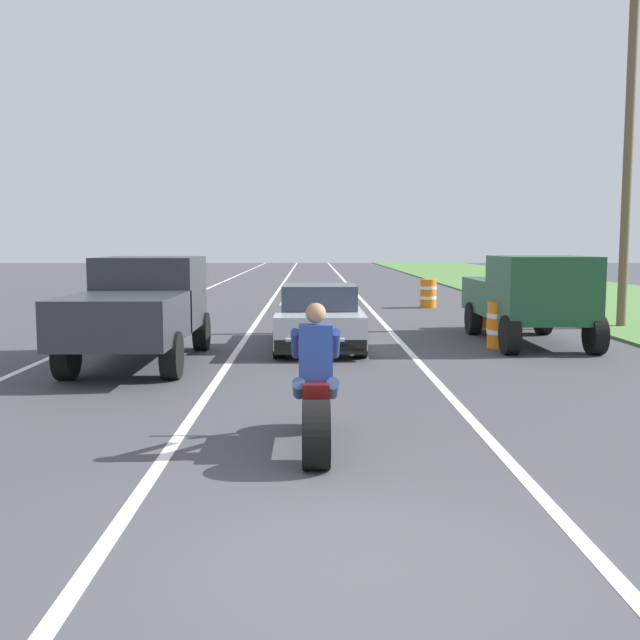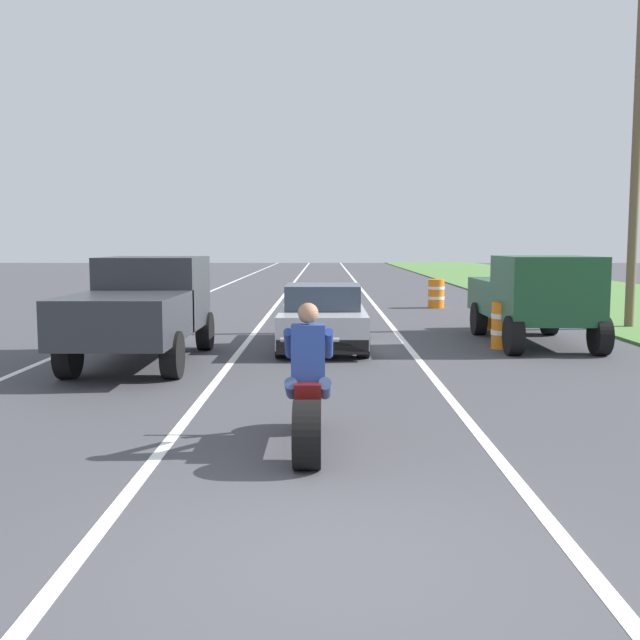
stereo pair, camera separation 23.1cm
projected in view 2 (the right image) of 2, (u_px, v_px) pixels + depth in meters
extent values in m
plane|color=#424247|center=(328.00, 566.00, 5.11)|extent=(160.00, 160.00, 0.00)
cube|color=white|center=(168.00, 309.00, 25.04)|extent=(0.14, 120.00, 0.01)
cube|color=white|center=(378.00, 309.00, 24.99)|extent=(0.14, 120.00, 0.01)
cube|color=white|center=(273.00, 309.00, 25.01)|extent=(0.14, 120.00, 0.01)
cylinder|color=black|center=(307.00, 435.00, 7.31)|extent=(0.28, 0.69, 0.69)
cylinder|color=black|center=(310.00, 404.00, 8.85)|extent=(0.12, 0.63, 0.63)
cube|color=#590F0F|center=(309.00, 392.00, 8.10)|extent=(0.28, 1.10, 0.36)
cylinder|color=#B2B2B7|center=(310.00, 375.00, 8.73)|extent=(0.08, 0.36, 0.73)
cylinder|color=#A5A5AA|center=(310.00, 340.00, 8.67)|extent=(0.70, 0.05, 0.05)
cube|color=navy|center=(308.00, 352.00, 7.82)|extent=(0.36, 0.24, 0.60)
sphere|color=#9E7051|center=(308.00, 313.00, 7.78)|extent=(0.22, 0.22, 0.22)
cylinder|color=#384C7A|center=(292.00, 388.00, 7.89)|extent=(0.14, 0.47, 0.32)
cylinder|color=navy|center=(289.00, 344.00, 8.12)|extent=(0.10, 0.51, 0.40)
cylinder|color=#384C7A|center=(325.00, 388.00, 7.89)|extent=(0.14, 0.47, 0.32)
cylinder|color=navy|center=(329.00, 344.00, 8.11)|extent=(0.10, 0.51, 0.40)
cube|color=#B7B7BC|center=(323.00, 323.00, 15.97)|extent=(1.80, 4.30, 0.64)
cube|color=#333D4C|center=(323.00, 297.00, 15.71)|extent=(1.56, 1.70, 0.52)
cube|color=black|center=(322.00, 347.00, 13.96)|extent=(1.76, 0.20, 0.28)
cylinder|color=black|center=(290.00, 324.00, 17.59)|extent=(0.24, 0.64, 0.64)
cylinder|color=black|center=(356.00, 324.00, 17.58)|extent=(0.24, 0.64, 0.64)
cylinder|color=black|center=(282.00, 342.00, 14.40)|extent=(0.24, 0.64, 0.64)
cylinder|color=black|center=(363.00, 342.00, 14.39)|extent=(0.24, 0.64, 0.64)
cube|color=#2D3035|center=(154.00, 292.00, 14.61)|extent=(1.90, 2.10, 1.40)
cube|color=#333D4C|center=(158.00, 272.00, 14.92)|extent=(1.67, 0.29, 0.57)
cube|color=#2D3035|center=(124.00, 318.00, 12.41)|extent=(1.90, 2.70, 0.80)
cylinder|color=black|center=(123.00, 331.00, 15.51)|extent=(0.28, 0.80, 0.80)
cylinder|color=black|center=(205.00, 331.00, 15.50)|extent=(0.28, 0.80, 0.80)
cylinder|color=black|center=(68.00, 355.00, 12.17)|extent=(0.28, 0.80, 0.80)
cylinder|color=black|center=(172.00, 355.00, 12.16)|extent=(0.28, 0.80, 0.80)
cube|color=#1E4C2D|center=(546.00, 289.00, 15.42)|extent=(1.90, 2.10, 1.40)
cube|color=#333D4C|center=(552.00, 272.00, 15.03)|extent=(1.67, 0.29, 0.57)
cube|color=#1E4C2D|center=(518.00, 296.00, 17.69)|extent=(1.90, 2.70, 0.80)
cylinder|color=black|center=(600.00, 336.00, 14.71)|extent=(0.28, 0.80, 0.80)
cylinder|color=black|center=(514.00, 336.00, 14.72)|extent=(0.28, 0.80, 0.80)
cylinder|color=black|center=(549.00, 319.00, 18.04)|extent=(0.28, 0.80, 0.80)
cylinder|color=black|center=(479.00, 319.00, 18.05)|extent=(0.28, 0.80, 0.80)
cylinder|color=brown|center=(636.00, 164.00, 18.97)|extent=(0.24, 0.24, 8.62)
cylinder|color=orange|center=(505.00, 325.00, 15.68)|extent=(0.56, 0.56, 1.00)
cylinder|color=white|center=(505.00, 316.00, 15.66)|extent=(0.58, 0.58, 0.10)
cylinder|color=white|center=(505.00, 332.00, 15.70)|extent=(0.58, 0.58, 0.10)
cylinder|color=orange|center=(488.00, 310.00, 19.38)|extent=(0.56, 0.56, 1.00)
cylinder|color=white|center=(488.00, 302.00, 19.36)|extent=(0.58, 0.58, 0.10)
cylinder|color=white|center=(488.00, 315.00, 19.39)|extent=(0.58, 0.58, 0.10)
cylinder|color=orange|center=(436.00, 294.00, 25.59)|extent=(0.56, 0.56, 1.00)
cylinder|color=white|center=(436.00, 288.00, 25.57)|extent=(0.58, 0.58, 0.10)
cylinder|color=white|center=(436.00, 298.00, 25.61)|extent=(0.58, 0.58, 0.10)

